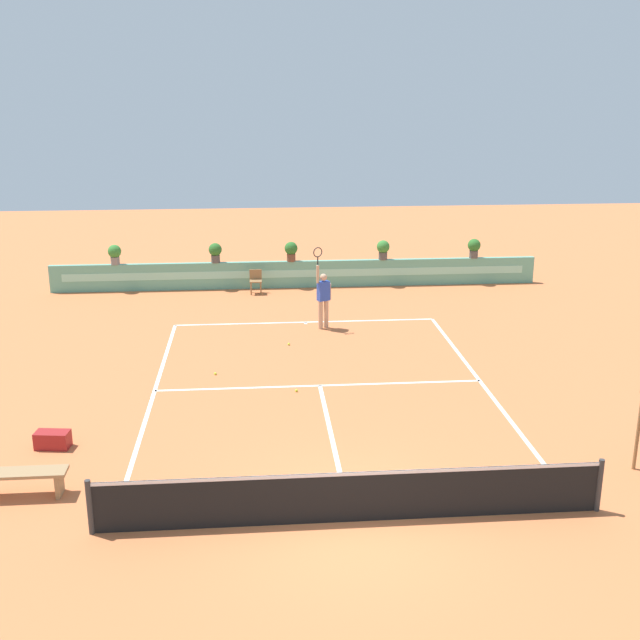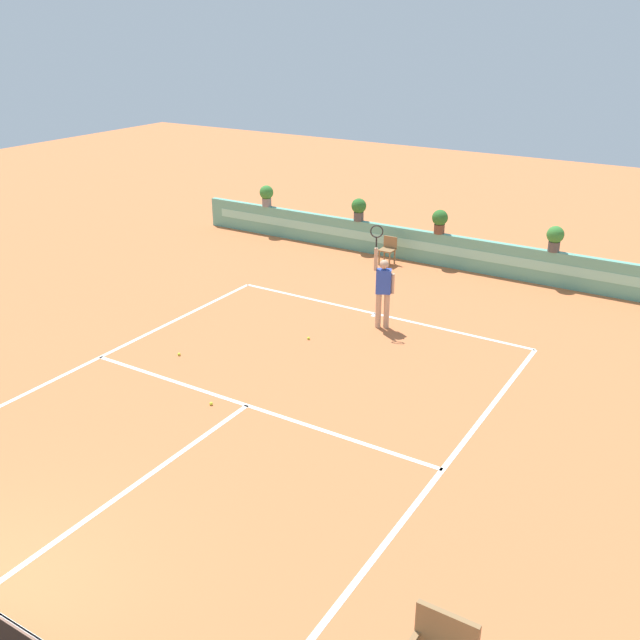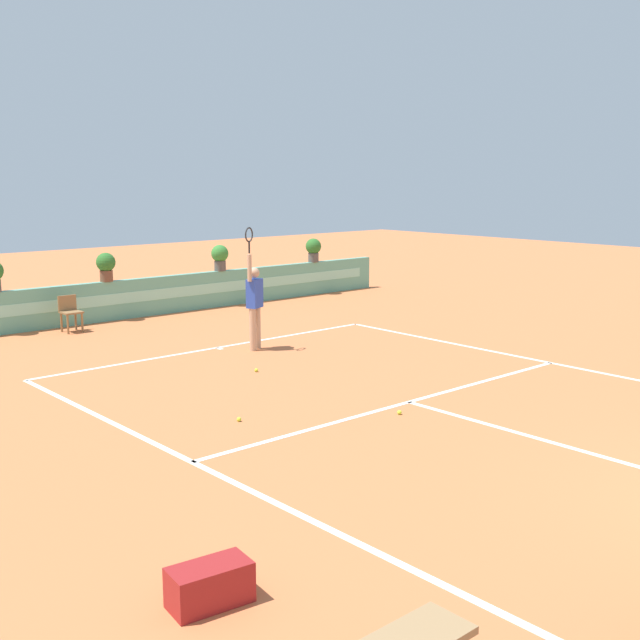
{
  "view_description": "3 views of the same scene",
  "coord_description": "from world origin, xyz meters",
  "px_view_note": "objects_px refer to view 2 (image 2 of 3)",
  "views": [
    {
      "loc": [
        -1.55,
        -11.88,
        7.29
      ],
      "look_at": [
        0.21,
        8.8,
        1.0
      ],
      "focal_mm": 43.88,
      "sensor_mm": 36.0,
      "label": 1
    },
    {
      "loc": [
        7.58,
        -3.19,
        7.02
      ],
      "look_at": [
        0.21,
        8.8,
        1.0
      ],
      "focal_mm": 39.8,
      "sensor_mm": 36.0,
      "label": 2
    },
    {
      "loc": [
        -9.27,
        -1.88,
        3.6
      ],
      "look_at": [
        0.21,
        8.8,
        1.0
      ],
      "focal_mm": 44.43,
      "sensor_mm": 36.0,
      "label": 3
    }
  ],
  "objects_px": {
    "potted_plant_far_left": "(267,194)",
    "tennis_ball_near_baseline": "(211,404)",
    "tennis_ball_mid_court": "(309,338)",
    "potted_plant_centre": "(440,220)",
    "ball_kid_chair": "(388,249)",
    "potted_plant_left": "(359,208)",
    "tennis_player": "(383,287)",
    "potted_plant_right": "(555,237)",
    "tennis_ball_by_sideline": "(179,354)"
  },
  "relations": [
    {
      "from": "tennis_player",
      "to": "potted_plant_right",
      "type": "relative_size",
      "value": 3.57
    },
    {
      "from": "tennis_player",
      "to": "tennis_ball_mid_court",
      "type": "distance_m",
      "value": 2.18
    },
    {
      "from": "tennis_player",
      "to": "potted_plant_far_left",
      "type": "xyz_separation_m",
      "value": [
        -7.13,
        5.18,
        0.36
      ]
    },
    {
      "from": "potted_plant_right",
      "to": "potted_plant_left",
      "type": "bearing_deg",
      "value": 180.0
    },
    {
      "from": "tennis_ball_by_sideline",
      "to": "potted_plant_far_left",
      "type": "distance_m",
      "value": 9.92
    },
    {
      "from": "ball_kid_chair",
      "to": "potted_plant_centre",
      "type": "distance_m",
      "value": 1.78
    },
    {
      "from": "tennis_player",
      "to": "potted_plant_left",
      "type": "distance_m",
      "value": 6.27
    },
    {
      "from": "ball_kid_chair",
      "to": "potted_plant_far_left",
      "type": "height_order",
      "value": "potted_plant_far_left"
    },
    {
      "from": "tennis_ball_mid_court",
      "to": "tennis_ball_by_sideline",
      "type": "bearing_deg",
      "value": -131.89
    },
    {
      "from": "tennis_player",
      "to": "potted_plant_centre",
      "type": "relative_size",
      "value": 3.57
    },
    {
      "from": "tennis_ball_mid_court",
      "to": "potted_plant_right",
      "type": "distance_m",
      "value": 7.88
    },
    {
      "from": "ball_kid_chair",
      "to": "potted_plant_left",
      "type": "height_order",
      "value": "potted_plant_left"
    },
    {
      "from": "ball_kid_chair",
      "to": "tennis_ball_mid_court",
      "type": "relative_size",
      "value": 12.5
    },
    {
      "from": "tennis_ball_by_sideline",
      "to": "potted_plant_right",
      "type": "distance_m",
      "value": 10.83
    },
    {
      "from": "tennis_ball_near_baseline",
      "to": "potted_plant_far_left",
      "type": "height_order",
      "value": "potted_plant_far_left"
    },
    {
      "from": "tennis_ball_mid_court",
      "to": "potted_plant_centre",
      "type": "bearing_deg",
      "value": 86.5
    },
    {
      "from": "tennis_player",
      "to": "tennis_ball_mid_court",
      "type": "xyz_separation_m",
      "value": [
        -1.14,
        -1.55,
        -1.02
      ]
    },
    {
      "from": "ball_kid_chair",
      "to": "potted_plant_left",
      "type": "distance_m",
      "value": 1.87
    },
    {
      "from": "tennis_ball_near_baseline",
      "to": "tennis_ball_by_sideline",
      "type": "distance_m",
      "value": 2.45
    },
    {
      "from": "tennis_player",
      "to": "potted_plant_left",
      "type": "height_order",
      "value": "tennis_player"
    },
    {
      "from": "ball_kid_chair",
      "to": "tennis_ball_by_sideline",
      "type": "height_order",
      "value": "ball_kid_chair"
    },
    {
      "from": "tennis_ball_mid_court",
      "to": "potted_plant_centre",
      "type": "relative_size",
      "value": 0.09
    },
    {
      "from": "tennis_player",
      "to": "potted_plant_centre",
      "type": "height_order",
      "value": "tennis_player"
    },
    {
      "from": "tennis_ball_mid_court",
      "to": "tennis_ball_by_sideline",
      "type": "xyz_separation_m",
      "value": [
        -2.03,
        -2.26,
        0.0
      ]
    },
    {
      "from": "tennis_ball_near_baseline",
      "to": "potted_plant_right",
      "type": "xyz_separation_m",
      "value": [
        3.82,
        10.35,
        1.38
      ]
    },
    {
      "from": "potted_plant_right",
      "to": "potted_plant_centre",
      "type": "distance_m",
      "value": 3.43
    },
    {
      "from": "tennis_ball_mid_court",
      "to": "potted_plant_far_left",
      "type": "relative_size",
      "value": 0.09
    },
    {
      "from": "tennis_ball_by_sideline",
      "to": "potted_plant_far_left",
      "type": "xyz_separation_m",
      "value": [
        -3.96,
        9.0,
        1.38
      ]
    },
    {
      "from": "tennis_ball_by_sideline",
      "to": "potted_plant_centre",
      "type": "distance_m",
      "value": 9.42
    },
    {
      "from": "tennis_ball_by_sideline",
      "to": "potted_plant_left",
      "type": "height_order",
      "value": "potted_plant_left"
    },
    {
      "from": "tennis_player",
      "to": "tennis_ball_mid_court",
      "type": "relative_size",
      "value": 38.01
    },
    {
      "from": "ball_kid_chair",
      "to": "tennis_ball_mid_court",
      "type": "height_order",
      "value": "ball_kid_chair"
    },
    {
      "from": "potted_plant_far_left",
      "to": "potted_plant_centre",
      "type": "relative_size",
      "value": 1.0
    },
    {
      "from": "potted_plant_centre",
      "to": "tennis_ball_near_baseline",
      "type": "bearing_deg",
      "value": -92.16
    },
    {
      "from": "potted_plant_far_left",
      "to": "tennis_ball_near_baseline",
      "type": "bearing_deg",
      "value": -59.88
    },
    {
      "from": "potted_plant_right",
      "to": "potted_plant_far_left",
      "type": "relative_size",
      "value": 1.0
    },
    {
      "from": "tennis_player",
      "to": "potted_plant_right",
      "type": "distance_m",
      "value": 5.86
    },
    {
      "from": "tennis_player",
      "to": "potted_plant_far_left",
      "type": "distance_m",
      "value": 8.82
    },
    {
      "from": "tennis_ball_near_baseline",
      "to": "tennis_ball_mid_court",
      "type": "xyz_separation_m",
      "value": [
        -0.02,
        3.61,
        0.0
      ]
    },
    {
      "from": "potted_plant_far_left",
      "to": "tennis_player",
      "type": "bearing_deg",
      "value": -36.03
    },
    {
      "from": "tennis_ball_by_sideline",
      "to": "potted_plant_right",
      "type": "relative_size",
      "value": 0.09
    },
    {
      "from": "tennis_ball_by_sideline",
      "to": "ball_kid_chair",
      "type": "bearing_deg",
      "value": 82.33
    },
    {
      "from": "potted_plant_left",
      "to": "potted_plant_far_left",
      "type": "height_order",
      "value": "same"
    },
    {
      "from": "ball_kid_chair",
      "to": "potted_plant_left",
      "type": "xyz_separation_m",
      "value": [
        -1.45,
        0.73,
        0.93
      ]
    },
    {
      "from": "tennis_player",
      "to": "potted_plant_far_left",
      "type": "bearing_deg",
      "value": 143.97
    },
    {
      "from": "tennis_ball_by_sideline",
      "to": "potted_plant_far_left",
      "type": "relative_size",
      "value": 0.09
    },
    {
      "from": "potted_plant_far_left",
      "to": "ball_kid_chair",
      "type": "bearing_deg",
      "value": -8.21
    },
    {
      "from": "tennis_ball_near_baseline",
      "to": "tennis_ball_mid_court",
      "type": "height_order",
      "value": "same"
    },
    {
      "from": "tennis_ball_near_baseline",
      "to": "potted_plant_right",
      "type": "height_order",
      "value": "potted_plant_right"
    },
    {
      "from": "potted_plant_centre",
      "to": "potted_plant_far_left",
      "type": "bearing_deg",
      "value": 180.0
    }
  ]
}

